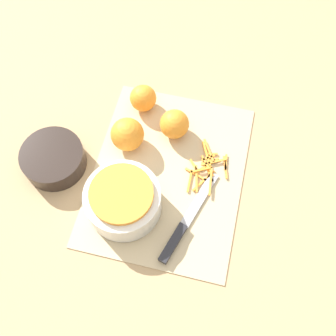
{
  "coord_description": "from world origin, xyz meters",
  "views": [
    {
      "loc": [
        -0.39,
        -0.09,
        0.87
      ],
      "look_at": [
        0.0,
        0.0,
        0.04
      ],
      "focal_mm": 42.0,
      "sensor_mm": 36.0,
      "label": 1
    }
  ],
  "objects": [
    {
      "name": "orange_left",
      "position": [
        0.12,
        0.01,
        0.04
      ],
      "size": [
        0.07,
        0.07,
        0.07
      ],
      "color": "orange",
      "rests_on": "cutting_board"
    },
    {
      "name": "peel_pile",
      "position": [
        0.04,
        -0.09,
        0.01
      ],
      "size": [
        0.15,
        0.11,
        0.01
      ],
      "color": "#F69C37",
      "rests_on": "cutting_board"
    },
    {
      "name": "bowl_speckled",
      "position": [
        -0.11,
        0.08,
        0.05
      ],
      "size": [
        0.17,
        0.17,
        0.09
      ],
      "color": "silver",
      "rests_on": "cutting_board"
    },
    {
      "name": "orange_right",
      "position": [
        0.18,
        0.11,
        0.04
      ],
      "size": [
        0.07,
        0.07,
        0.07
      ],
      "color": "orange",
      "rests_on": "cutting_board"
    },
    {
      "name": "ground_plane",
      "position": [
        0.0,
        0.0,
        0.0
      ],
      "size": [
        4.0,
        4.0,
        0.0
      ],
      "primitive_type": "plane",
      "color": "tan"
    },
    {
      "name": "orange_back",
      "position": [
        0.06,
        0.12,
        0.05
      ],
      "size": [
        0.08,
        0.08,
        0.08
      ],
      "color": "orange",
      "rests_on": "cutting_board"
    },
    {
      "name": "knife",
      "position": [
        -0.14,
        -0.06,
        0.01
      ],
      "size": [
        0.24,
        0.09,
        0.02
      ],
      "rotation": [
        0.0,
        0.0,
        -0.3
      ],
      "color": "#232328",
      "rests_on": "cutting_board"
    },
    {
      "name": "cutting_board",
      "position": [
        0.0,
        0.0,
        0.0
      ],
      "size": [
        0.46,
        0.36,
        0.01
      ],
      "color": "#CCB284",
      "rests_on": "ground_plane"
    },
    {
      "name": "bowl_dark",
      "position": [
        -0.04,
        0.28,
        0.03
      ],
      "size": [
        0.15,
        0.15,
        0.05
      ],
      "color": "black",
      "rests_on": "ground_plane"
    }
  ]
}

